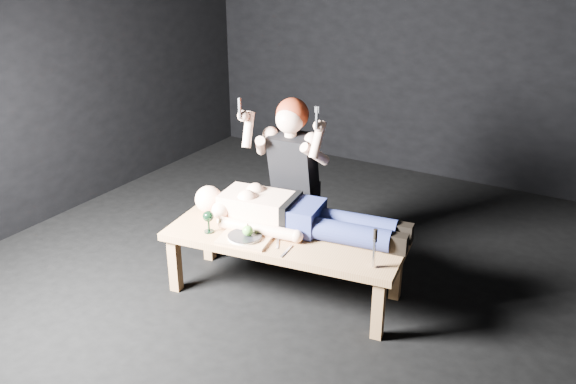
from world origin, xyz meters
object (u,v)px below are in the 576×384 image
Objects in this scene: kneeling_woman at (298,176)px; carving_knife at (374,249)px; goblet at (209,222)px; lying_man at (298,212)px; serving_tray at (245,239)px; table at (284,265)px.

kneeling_woman is 5.08× the size of carving_knife.
goblet is 1.15m from carving_knife.
serving_tray is (-0.22, -0.33, -0.12)m from lying_man.
table is 1.23× the size of kneeling_woman.
goblet is (-0.50, -0.35, -0.05)m from lying_man.
kneeling_woman reaches higher than table.
lying_man is 9.96× the size of goblet.
lying_man is at bearing -65.12° from kneeling_woman.
goblet is (-0.26, -0.76, -0.12)m from kneeling_woman.
goblet reaches higher than serving_tray.
serving_tray is 0.88m from carving_knife.
lying_man is 6.06× the size of carving_knife.
table is 0.36m from serving_tray.
kneeling_woman is at bearing 91.47° from serving_tray.
lying_man reaches higher than goblet.
serving_tray is 2.13× the size of goblet.
carving_knife is (0.65, -0.22, 0.00)m from lying_man.
serving_tray is at bearing 178.81° from carving_knife.
lying_man is 0.41m from serving_tray.
kneeling_woman reaches higher than goblet.
lying_man reaches higher than serving_tray.
kneeling_woman is (-0.21, 0.55, 0.43)m from table.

